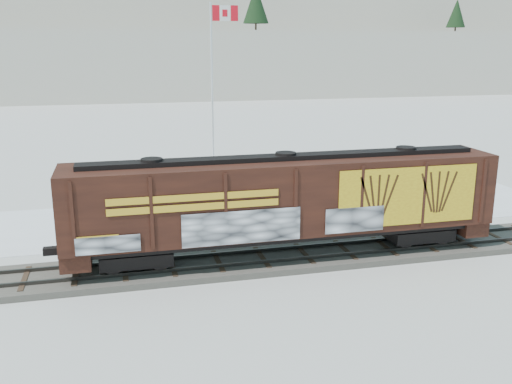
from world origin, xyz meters
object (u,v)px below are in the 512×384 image
object	(u,v)px
flagpole	(214,119)
car_white	(153,215)
hopper_railcar	(285,199)
car_dark	(290,208)
car_silver	(143,206)

from	to	relation	value
flagpole	car_white	world-z (taller)	flagpole
hopper_railcar	car_dark	distance (m)	6.43
car_silver	car_white	xyz separation A→B (m)	(0.43, -2.20, 0.10)
flagpole	car_silver	xyz separation A→B (m)	(-5.42, -7.45, -3.82)
hopper_railcar	flagpole	bearing A→B (deg)	91.62
hopper_railcar	car_white	distance (m)	8.30
car_dark	car_silver	bearing A→B (deg)	54.52
car_silver	flagpole	bearing A→B (deg)	-31.91
car_white	car_silver	bearing A→B (deg)	-1.71
car_white	car_dark	bearing A→B (deg)	-104.56
flagpole	car_dark	bearing A→B (deg)	-76.05
car_silver	car_dark	size ratio (longest dim) A/B	0.85
hopper_railcar	flagpole	size ratio (longest dim) A/B	1.56
flagpole	hopper_railcar	bearing A→B (deg)	-88.38
flagpole	car_silver	size ratio (longest dim) A/B	2.86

